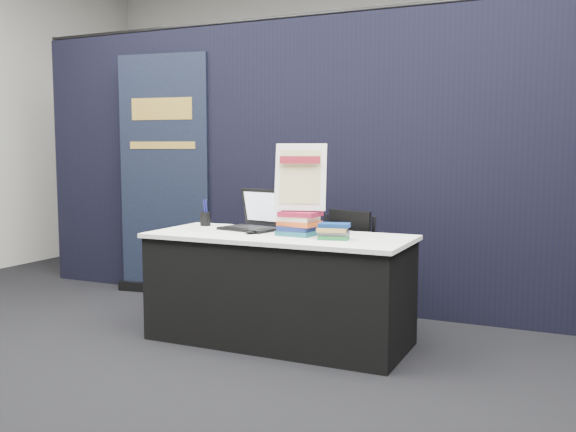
# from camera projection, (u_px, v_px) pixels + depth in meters

# --- Properties ---
(floor) EXTENTS (8.00, 8.00, 0.00)m
(floor) POSITION_uv_depth(u_px,v_px,m) (240.00, 365.00, 3.95)
(floor) COLOR black
(floor) RESTS_ON ground
(wall_back) EXTENTS (8.00, 0.02, 3.50)m
(wall_back) POSITION_uv_depth(u_px,v_px,m) (409.00, 112.00, 7.38)
(wall_back) COLOR beige
(wall_back) RESTS_ON floor
(drape_partition) EXTENTS (6.00, 0.08, 2.40)m
(drape_partition) POSITION_uv_depth(u_px,v_px,m) (334.00, 165.00, 5.27)
(drape_partition) COLOR black
(drape_partition) RESTS_ON floor
(display_table) EXTENTS (1.80, 0.75, 0.75)m
(display_table) POSITION_uv_depth(u_px,v_px,m) (279.00, 288.00, 4.41)
(display_table) COLOR black
(display_table) RESTS_ON floor
(laptop) EXTENTS (0.43, 0.38, 0.29)m
(laptop) POSITION_uv_depth(u_px,v_px,m) (253.00, 220.00, 4.63)
(laptop) COLOR black
(laptop) RESTS_ON display_table
(mouse) EXTENTS (0.09, 0.11, 0.03)m
(mouse) POSITION_uv_depth(u_px,v_px,m) (251.00, 232.00, 4.39)
(mouse) COLOR black
(mouse) RESTS_ON display_table
(brochure_left) EXTENTS (0.31, 0.25, 0.00)m
(brochure_left) POSITION_uv_depth(u_px,v_px,m) (197.00, 229.00, 4.63)
(brochure_left) COLOR silver
(brochure_left) RESTS_ON display_table
(brochure_mid) EXTENTS (0.31, 0.29, 0.00)m
(brochure_mid) POSITION_uv_depth(u_px,v_px,m) (187.00, 230.00, 4.62)
(brochure_mid) COLOR white
(brochure_mid) RESTS_ON display_table
(brochure_right) EXTENTS (0.37, 0.31, 0.00)m
(brochure_right) POSITION_uv_depth(u_px,v_px,m) (235.00, 231.00, 4.52)
(brochure_right) COLOR white
(brochure_right) RESTS_ON display_table
(pen_cup) EXTENTS (0.10, 0.10, 0.10)m
(pen_cup) POSITION_uv_depth(u_px,v_px,m) (205.00, 219.00, 4.85)
(pen_cup) COLOR black
(pen_cup) RESTS_ON display_table
(book_stack_tall) EXTENTS (0.26, 0.21, 0.16)m
(book_stack_tall) POSITION_uv_depth(u_px,v_px,m) (299.00, 223.00, 4.31)
(book_stack_tall) COLOR #1B5D66
(book_stack_tall) RESTS_ON display_table
(book_stack_short) EXTENTS (0.21, 0.19, 0.10)m
(book_stack_short) POSITION_uv_depth(u_px,v_px,m) (333.00, 231.00, 4.12)
(book_stack_short) COLOR #1F7637
(book_stack_short) RESTS_ON display_table
(info_sign) EXTENTS (0.37, 0.23, 0.47)m
(info_sign) POSITION_uv_depth(u_px,v_px,m) (300.00, 178.00, 4.30)
(info_sign) COLOR black
(info_sign) RESTS_ON book_stack_tall
(pullup_banner) EXTENTS (0.93, 0.23, 2.18)m
(pullup_banner) POSITION_uv_depth(u_px,v_px,m) (164.00, 189.00, 5.87)
(pullup_banner) COLOR black
(pullup_banner) RESTS_ON floor
(stacking_chair) EXTENTS (0.50, 0.51, 0.87)m
(stacking_chair) POSITION_uv_depth(u_px,v_px,m) (342.00, 265.00, 4.66)
(stacking_chair) COLOR black
(stacking_chair) RESTS_ON floor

